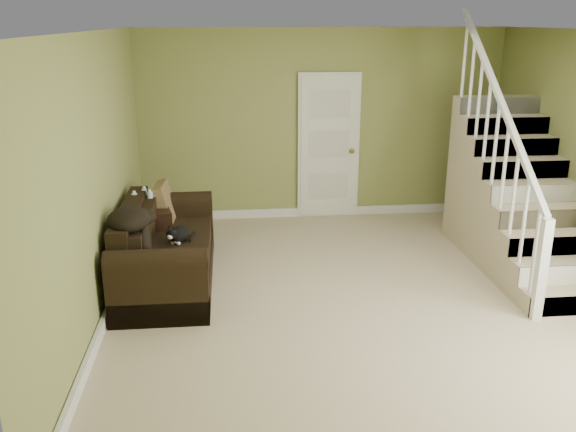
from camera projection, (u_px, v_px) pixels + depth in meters
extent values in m
cube|color=tan|center=(360.00, 297.00, 6.20)|extent=(5.00, 5.50, 0.01)
cube|color=white|center=(371.00, 31.00, 5.40)|extent=(5.00, 5.50, 0.01)
cube|color=olive|center=(321.00, 125.00, 8.40)|extent=(5.00, 0.04, 2.60)
cube|color=olive|center=(479.00, 300.00, 3.20)|extent=(5.00, 0.04, 2.60)
cube|color=olive|center=(96.00, 180.00, 5.57)|extent=(0.04, 5.50, 2.60)
cube|color=white|center=(320.00, 211.00, 8.76)|extent=(5.00, 0.04, 0.12)
cube|color=white|center=(112.00, 303.00, 5.95)|extent=(0.04, 5.50, 0.12)
cube|color=white|center=(328.00, 146.00, 8.47)|extent=(0.86, 0.05, 2.02)
cube|color=white|center=(329.00, 147.00, 8.45)|extent=(0.78, 0.04, 1.96)
sphere|color=olive|center=(352.00, 151.00, 8.46)|extent=(0.07, 0.07, 0.07)
cube|color=tan|center=(572.00, 300.00, 5.92)|extent=(1.00, 0.27, 0.20)
cylinder|color=white|center=(535.00, 249.00, 5.71)|extent=(0.04, 0.04, 0.90)
cube|color=tan|center=(559.00, 279.00, 6.15)|extent=(1.00, 0.27, 0.40)
cylinder|color=white|center=(524.00, 219.00, 5.90)|extent=(0.04, 0.04, 0.90)
cube|color=tan|center=(547.00, 260.00, 6.37)|extent=(1.00, 0.27, 0.60)
cylinder|color=white|center=(514.00, 192.00, 6.10)|extent=(0.04, 0.04, 0.90)
cube|color=tan|center=(536.00, 242.00, 6.59)|extent=(1.00, 0.27, 0.80)
cylinder|color=white|center=(505.00, 166.00, 6.29)|extent=(0.04, 0.04, 0.90)
cube|color=tan|center=(525.00, 225.00, 6.82)|extent=(1.00, 0.27, 1.00)
cylinder|color=white|center=(496.00, 142.00, 6.48)|extent=(0.04, 0.04, 0.90)
cube|color=tan|center=(515.00, 209.00, 7.04)|extent=(1.00, 0.27, 1.20)
cylinder|color=white|center=(487.00, 119.00, 6.68)|extent=(0.04, 0.04, 0.90)
cube|color=tan|center=(506.00, 195.00, 7.27)|extent=(1.00, 0.27, 1.40)
cylinder|color=white|center=(479.00, 98.00, 6.87)|extent=(0.04, 0.04, 0.90)
cube|color=tan|center=(498.00, 181.00, 7.49)|extent=(1.00, 0.27, 1.60)
cylinder|color=white|center=(472.00, 78.00, 7.06)|extent=(0.04, 0.04, 0.90)
cube|color=tan|center=(489.00, 168.00, 7.72)|extent=(1.00, 0.27, 1.80)
cylinder|color=white|center=(465.00, 58.00, 7.26)|extent=(0.04, 0.04, 0.90)
cube|color=white|center=(541.00, 270.00, 5.61)|extent=(0.09, 0.09, 1.00)
cube|color=white|center=(500.00, 100.00, 6.34)|extent=(0.06, 2.46, 1.84)
cube|color=black|center=(169.00, 270.00, 6.56)|extent=(0.92, 2.14, 0.24)
cube|color=black|center=(177.00, 250.00, 6.50)|extent=(0.70, 1.62, 0.21)
cube|color=black|center=(158.00, 293.00, 5.61)|extent=(0.92, 0.24, 0.60)
cube|color=black|center=(175.00, 226.00, 7.40)|extent=(0.92, 0.24, 0.60)
cylinder|color=black|center=(156.00, 262.00, 5.51)|extent=(0.92, 0.24, 0.24)
cylinder|color=black|center=(173.00, 202.00, 7.31)|extent=(0.92, 0.24, 0.24)
cube|color=black|center=(131.00, 235.00, 6.40)|extent=(0.19, 1.66, 0.61)
cube|color=black|center=(145.00, 227.00, 6.39)|extent=(0.14, 1.60, 0.34)
cube|color=black|center=(146.00, 236.00, 6.98)|extent=(0.65, 0.65, 0.66)
cylinder|color=white|center=(135.00, 202.00, 6.78)|extent=(0.06, 0.06, 0.20)
cylinder|color=#295DA1|center=(135.00, 202.00, 6.78)|extent=(0.07, 0.07, 0.05)
cylinder|color=white|center=(134.00, 192.00, 6.74)|extent=(0.03, 0.03, 0.03)
cylinder|color=white|center=(150.00, 201.00, 6.84)|extent=(0.06, 0.06, 0.20)
cylinder|color=#295DA1|center=(150.00, 201.00, 6.84)|extent=(0.07, 0.07, 0.05)
cylinder|color=white|center=(150.00, 191.00, 6.80)|extent=(0.03, 0.03, 0.03)
cylinder|color=white|center=(145.00, 198.00, 6.95)|extent=(0.06, 0.06, 0.20)
cylinder|color=#295DA1|center=(145.00, 198.00, 6.95)|extent=(0.07, 0.07, 0.05)
cylinder|color=white|center=(144.00, 188.00, 6.92)|extent=(0.03, 0.03, 0.03)
ellipsoid|color=black|center=(179.00, 234.00, 6.42)|extent=(0.28, 0.36, 0.17)
ellipsoid|color=white|center=(179.00, 239.00, 6.36)|extent=(0.14, 0.16, 0.09)
sphere|color=black|center=(178.00, 234.00, 6.25)|extent=(0.15, 0.15, 0.11)
ellipsoid|color=white|center=(178.00, 237.00, 6.21)|extent=(0.07, 0.07, 0.05)
cone|color=black|center=(175.00, 228.00, 6.24)|extent=(0.05, 0.06, 0.05)
cone|color=black|center=(181.00, 228.00, 6.24)|extent=(0.05, 0.06, 0.05)
cylinder|color=black|center=(188.00, 236.00, 6.56)|extent=(0.06, 0.24, 0.03)
ellipsoid|color=yellow|center=(168.00, 254.00, 6.01)|extent=(0.13, 0.22, 0.06)
cube|color=#462C1C|center=(165.00, 203.00, 7.13)|extent=(0.26, 0.49, 0.49)
ellipsoid|color=black|center=(129.00, 219.00, 5.82)|extent=(0.43, 0.55, 0.22)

